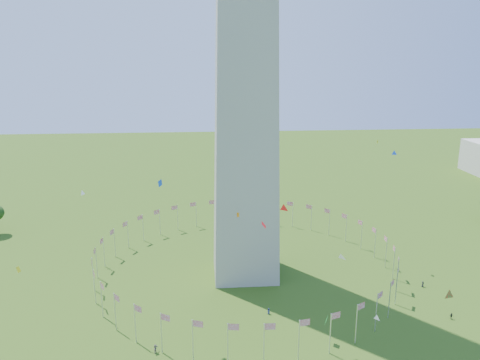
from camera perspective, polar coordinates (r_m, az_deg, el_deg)
name	(u,v)px	position (r m, az deg, el deg)	size (l,w,h in m)	color
flag_ring	(245,258)	(130.26, 0.60, -9.45)	(80.24, 80.24, 9.00)	silver
kites_aloft	(340,244)	(98.82, 12.04, -7.65)	(114.82, 74.94, 32.05)	red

